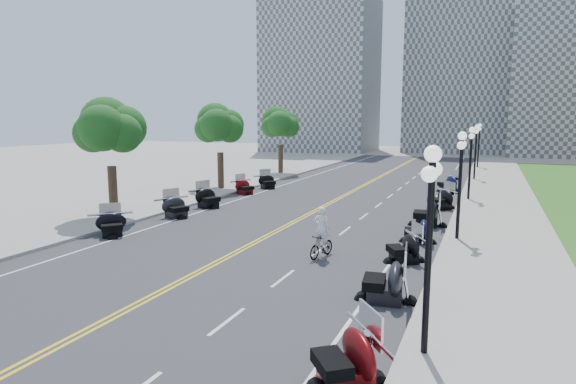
% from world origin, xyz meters
% --- Properties ---
extents(ground, '(160.00, 160.00, 0.00)m').
position_xyz_m(ground, '(0.00, 0.00, 0.00)').
color(ground, gray).
extents(road, '(16.00, 90.00, 0.01)m').
position_xyz_m(road, '(0.00, 10.00, 0.00)').
color(road, '#333335').
rests_on(road, ground).
extents(centerline_yellow_a, '(0.12, 90.00, 0.00)m').
position_xyz_m(centerline_yellow_a, '(-0.12, 10.00, 0.01)').
color(centerline_yellow_a, yellow).
rests_on(centerline_yellow_a, road).
extents(centerline_yellow_b, '(0.12, 90.00, 0.00)m').
position_xyz_m(centerline_yellow_b, '(0.12, 10.00, 0.01)').
color(centerline_yellow_b, yellow).
rests_on(centerline_yellow_b, road).
extents(edge_line_north, '(0.12, 90.00, 0.00)m').
position_xyz_m(edge_line_north, '(6.40, 10.00, 0.01)').
color(edge_line_north, white).
rests_on(edge_line_north, road).
extents(edge_line_south, '(0.12, 90.00, 0.00)m').
position_xyz_m(edge_line_south, '(-6.40, 10.00, 0.01)').
color(edge_line_south, white).
rests_on(edge_line_south, road).
extents(lane_dash_4, '(0.12, 2.00, 0.00)m').
position_xyz_m(lane_dash_4, '(3.20, -8.00, 0.01)').
color(lane_dash_4, white).
rests_on(lane_dash_4, road).
extents(lane_dash_5, '(0.12, 2.00, 0.00)m').
position_xyz_m(lane_dash_5, '(3.20, -4.00, 0.01)').
color(lane_dash_5, white).
rests_on(lane_dash_5, road).
extents(lane_dash_6, '(0.12, 2.00, 0.00)m').
position_xyz_m(lane_dash_6, '(3.20, 0.00, 0.01)').
color(lane_dash_6, white).
rests_on(lane_dash_6, road).
extents(lane_dash_7, '(0.12, 2.00, 0.00)m').
position_xyz_m(lane_dash_7, '(3.20, 4.00, 0.01)').
color(lane_dash_7, white).
rests_on(lane_dash_7, road).
extents(lane_dash_8, '(0.12, 2.00, 0.00)m').
position_xyz_m(lane_dash_8, '(3.20, 8.00, 0.01)').
color(lane_dash_8, white).
rests_on(lane_dash_8, road).
extents(lane_dash_9, '(0.12, 2.00, 0.00)m').
position_xyz_m(lane_dash_9, '(3.20, 12.00, 0.01)').
color(lane_dash_9, white).
rests_on(lane_dash_9, road).
extents(lane_dash_10, '(0.12, 2.00, 0.00)m').
position_xyz_m(lane_dash_10, '(3.20, 16.00, 0.01)').
color(lane_dash_10, white).
rests_on(lane_dash_10, road).
extents(lane_dash_11, '(0.12, 2.00, 0.00)m').
position_xyz_m(lane_dash_11, '(3.20, 20.00, 0.01)').
color(lane_dash_11, white).
rests_on(lane_dash_11, road).
extents(lane_dash_12, '(0.12, 2.00, 0.00)m').
position_xyz_m(lane_dash_12, '(3.20, 24.00, 0.01)').
color(lane_dash_12, white).
rests_on(lane_dash_12, road).
extents(lane_dash_13, '(0.12, 2.00, 0.00)m').
position_xyz_m(lane_dash_13, '(3.20, 28.00, 0.01)').
color(lane_dash_13, white).
rests_on(lane_dash_13, road).
extents(lane_dash_14, '(0.12, 2.00, 0.00)m').
position_xyz_m(lane_dash_14, '(3.20, 32.00, 0.01)').
color(lane_dash_14, white).
rests_on(lane_dash_14, road).
extents(lane_dash_15, '(0.12, 2.00, 0.00)m').
position_xyz_m(lane_dash_15, '(3.20, 36.00, 0.01)').
color(lane_dash_15, white).
rests_on(lane_dash_15, road).
extents(lane_dash_16, '(0.12, 2.00, 0.00)m').
position_xyz_m(lane_dash_16, '(3.20, 40.00, 0.01)').
color(lane_dash_16, white).
rests_on(lane_dash_16, road).
extents(lane_dash_17, '(0.12, 2.00, 0.00)m').
position_xyz_m(lane_dash_17, '(3.20, 44.00, 0.01)').
color(lane_dash_17, white).
rests_on(lane_dash_17, road).
extents(lane_dash_18, '(0.12, 2.00, 0.00)m').
position_xyz_m(lane_dash_18, '(3.20, 48.00, 0.01)').
color(lane_dash_18, white).
rests_on(lane_dash_18, road).
extents(lane_dash_19, '(0.12, 2.00, 0.00)m').
position_xyz_m(lane_dash_19, '(3.20, 52.00, 0.01)').
color(lane_dash_19, white).
rests_on(lane_dash_19, road).
extents(sidewalk_north, '(5.00, 90.00, 0.15)m').
position_xyz_m(sidewalk_north, '(10.50, 10.00, 0.07)').
color(sidewalk_north, '#9E9991').
rests_on(sidewalk_north, ground).
extents(sidewalk_south, '(5.00, 90.00, 0.15)m').
position_xyz_m(sidewalk_south, '(-10.50, 10.00, 0.07)').
color(sidewalk_south, '#9E9991').
rests_on(sidewalk_south, ground).
extents(distant_block_a, '(18.00, 14.00, 26.00)m').
position_xyz_m(distant_block_a, '(-18.00, 62.00, 13.00)').
color(distant_block_a, gray).
rests_on(distant_block_a, ground).
extents(distant_block_b, '(16.00, 12.00, 30.00)m').
position_xyz_m(distant_block_b, '(4.00, 68.00, 15.00)').
color(distant_block_b, gray).
rests_on(distant_block_b, ground).
extents(street_lamp_1, '(0.50, 1.20, 4.90)m').
position_xyz_m(street_lamp_1, '(8.60, -8.00, 2.60)').
color(street_lamp_1, black).
rests_on(street_lamp_1, sidewalk_north).
extents(street_lamp_2, '(0.50, 1.20, 4.90)m').
position_xyz_m(street_lamp_2, '(8.60, 4.00, 2.60)').
color(street_lamp_2, black).
rests_on(street_lamp_2, sidewalk_north).
extents(street_lamp_3, '(0.50, 1.20, 4.90)m').
position_xyz_m(street_lamp_3, '(8.60, 16.00, 2.60)').
color(street_lamp_3, black).
rests_on(street_lamp_3, sidewalk_north).
extents(street_lamp_4, '(0.50, 1.20, 4.90)m').
position_xyz_m(street_lamp_4, '(8.60, 28.00, 2.60)').
color(street_lamp_4, black).
rests_on(street_lamp_4, sidewalk_north).
extents(street_lamp_5, '(0.50, 1.20, 4.90)m').
position_xyz_m(street_lamp_5, '(8.60, 40.00, 2.60)').
color(street_lamp_5, black).
rests_on(street_lamp_5, sidewalk_north).
extents(tree_2, '(4.80, 4.80, 9.20)m').
position_xyz_m(tree_2, '(-10.00, 2.00, 4.75)').
color(tree_2, '#235619').
rests_on(tree_2, sidewalk_south).
extents(tree_3, '(4.80, 4.80, 9.20)m').
position_xyz_m(tree_3, '(-10.00, 14.00, 4.75)').
color(tree_3, '#235619').
rests_on(tree_3, sidewalk_south).
extents(tree_4, '(4.80, 4.80, 9.20)m').
position_xyz_m(tree_4, '(-10.00, 26.00, 4.75)').
color(tree_4, '#235619').
rests_on(tree_4, sidewalk_south).
extents(motorcycle_n_3, '(2.76, 2.76, 1.38)m').
position_xyz_m(motorcycle_n_3, '(7.19, -9.90, 0.69)').
color(motorcycle_n_3, '#590A0C').
rests_on(motorcycle_n_3, road).
extents(motorcycle_n_4, '(2.38, 2.38, 1.47)m').
position_xyz_m(motorcycle_n_4, '(6.99, -4.74, 0.74)').
color(motorcycle_n_4, black).
rests_on(motorcycle_n_4, road).
extents(motorcycle_n_5, '(2.53, 2.53, 1.29)m').
position_xyz_m(motorcycle_n_5, '(6.86, -0.33, 0.64)').
color(motorcycle_n_5, black).
rests_on(motorcycle_n_5, road).
extents(motorcycle_n_6, '(2.02, 2.02, 1.26)m').
position_xyz_m(motorcycle_n_6, '(6.91, 3.02, 0.63)').
color(motorcycle_n_6, black).
rests_on(motorcycle_n_6, road).
extents(motorcycle_n_7, '(2.35, 2.35, 1.53)m').
position_xyz_m(motorcycle_n_7, '(6.90, 6.78, 0.76)').
color(motorcycle_n_7, black).
rests_on(motorcycle_n_7, road).
extents(motorcycle_n_8, '(2.85, 2.85, 1.42)m').
position_xyz_m(motorcycle_n_8, '(7.12, 12.04, 0.71)').
color(motorcycle_n_8, black).
rests_on(motorcycle_n_8, road).
extents(motorcycle_n_10, '(2.77, 2.77, 1.41)m').
position_xyz_m(motorcycle_n_10, '(6.91, 20.02, 0.71)').
color(motorcycle_n_10, black).
rests_on(motorcycle_n_10, road).
extents(motorcycle_s_5, '(2.56, 2.56, 1.27)m').
position_xyz_m(motorcycle_s_5, '(-6.97, -1.48, 0.63)').
color(motorcycle_s_5, black).
rests_on(motorcycle_s_5, road).
extents(motorcycle_s_6, '(2.52, 2.52, 1.34)m').
position_xyz_m(motorcycle_s_6, '(-6.74, 3.45, 0.67)').
color(motorcycle_s_6, black).
rests_on(motorcycle_s_6, road).
extents(motorcycle_s_7, '(2.56, 2.56, 1.39)m').
position_xyz_m(motorcycle_s_7, '(-6.72, 6.86, 0.69)').
color(motorcycle_s_7, black).
rests_on(motorcycle_s_7, road).
extents(motorcycle_s_8, '(2.27, 2.27, 1.24)m').
position_xyz_m(motorcycle_s_8, '(-7.12, 12.64, 0.62)').
color(motorcycle_s_8, '#590A0C').
rests_on(motorcycle_s_8, road).
extents(motorcycle_s_9, '(2.53, 2.53, 1.26)m').
position_xyz_m(motorcycle_s_9, '(-6.81, 16.05, 0.63)').
color(motorcycle_s_9, black).
rests_on(motorcycle_s_9, road).
extents(bicycle, '(0.86, 1.72, 0.99)m').
position_xyz_m(bicycle, '(3.62, -0.98, 0.50)').
color(bicycle, '#A51414').
rests_on(bicycle, road).
extents(cyclist_rider, '(0.65, 0.43, 1.79)m').
position_xyz_m(cyclist_rider, '(3.62, -0.98, 1.89)').
color(cyclist_rider, silver).
rests_on(cyclist_rider, bicycle).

